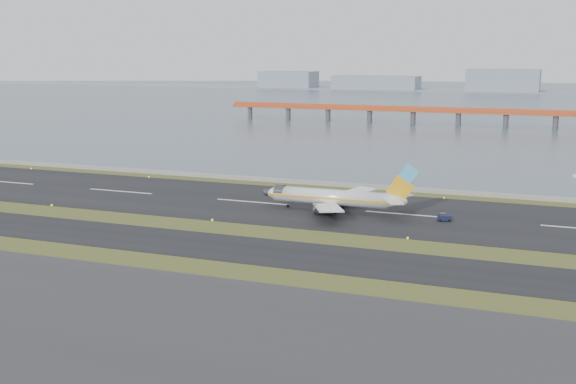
# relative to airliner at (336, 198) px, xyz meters

# --- Properties ---
(ground) EXTENTS (1000.00, 1000.00, 0.00)m
(ground) POSITION_rel_airliner_xyz_m (-23.39, -27.02, -3.46)
(ground) COLOR #394B1B
(ground) RESTS_ON ground
(apron_strip) EXTENTS (1000.00, 50.00, 0.10)m
(apron_strip) POSITION_rel_airliner_xyz_m (-23.39, -82.02, -3.41)
(apron_strip) COLOR #313133
(apron_strip) RESTS_ON ground
(taxiway_strip) EXTENTS (1000.00, 18.00, 0.10)m
(taxiway_strip) POSITION_rel_airliner_xyz_m (-23.39, -39.02, -3.41)
(taxiway_strip) COLOR black
(taxiway_strip) RESTS_ON ground
(runway_strip) EXTENTS (1000.00, 45.00, 0.10)m
(runway_strip) POSITION_rel_airliner_xyz_m (-23.39, 2.98, -3.41)
(runway_strip) COLOR black
(runway_strip) RESTS_ON ground
(seawall) EXTENTS (1000.00, 2.50, 1.00)m
(seawall) POSITION_rel_airliner_xyz_m (-23.39, 32.98, -2.96)
(seawall) COLOR gray
(seawall) RESTS_ON ground
(bay_water) EXTENTS (1400.00, 800.00, 1.30)m
(bay_water) POSITION_rel_airliner_xyz_m (-23.39, 432.98, -3.46)
(bay_water) COLOR #414D5E
(bay_water) RESTS_ON ground
(red_pier) EXTENTS (260.00, 5.00, 10.20)m
(red_pier) POSITION_rel_airliner_xyz_m (-3.39, 222.98, 3.82)
(red_pier) COLOR #BF4A20
(red_pier) RESTS_ON ground
(far_shoreline) EXTENTS (1400.00, 80.00, 60.50)m
(far_shoreline) POSITION_rel_airliner_xyz_m (-9.76, 592.98, 2.61)
(far_shoreline) COLOR #8C97A6
(far_shoreline) RESTS_ON ground
(airliner) EXTENTS (38.52, 32.89, 12.80)m
(airliner) POSITION_rel_airliner_xyz_m (0.00, 0.00, 0.00)
(airliner) COLOR white
(airliner) RESTS_ON ground
(pushback_tug) EXTENTS (3.37, 2.55, 1.92)m
(pushback_tug) POSITION_rel_airliner_xyz_m (25.92, -0.67, -2.53)
(pushback_tug) COLOR #131935
(pushback_tug) RESTS_ON ground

